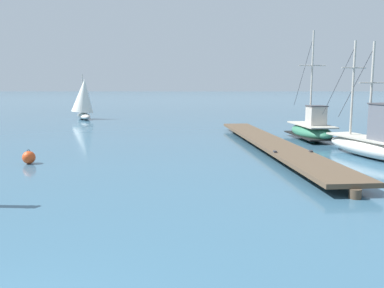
# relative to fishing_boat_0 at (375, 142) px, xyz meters

# --- Properties ---
(floating_dock) EXTENTS (3.54, 18.86, 0.53)m
(floating_dock) POSITION_rel_fishing_boat_0_xyz_m (-4.38, 2.56, -0.40)
(floating_dock) COLOR brown
(floating_dock) RESTS_ON ground
(fishing_boat_0) EXTENTS (3.13, 6.89, 5.48)m
(fishing_boat_0) POSITION_rel_fishing_boat_0_xyz_m (0.00, 0.00, 0.00)
(fishing_boat_0) COLOR silver
(fishing_boat_0) RESTS_ON ground
(fishing_boat_1) EXTENTS (2.31, 5.58, 6.57)m
(fishing_boat_1) POSITION_rel_fishing_boat_0_xyz_m (-1.16, 6.12, -0.13)
(fishing_boat_1) COLOR #337556
(fishing_boat_1) RESTS_ON ground
(mooring_buoy) EXTENTS (0.55, 0.55, 0.62)m
(mooring_buoy) POSITION_rel_fishing_boat_0_xyz_m (-15.39, -1.52, -0.48)
(mooring_buoy) COLOR #E04C1E
(mooring_buoy) RESTS_ON ground
(distant_sailboat) EXTENTS (3.02, 4.25, 4.36)m
(distant_sailboat) POSITION_rel_fishing_boat_0_xyz_m (-19.22, 20.78, 1.21)
(distant_sailboat) COLOR silver
(distant_sailboat) RESTS_ON ground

